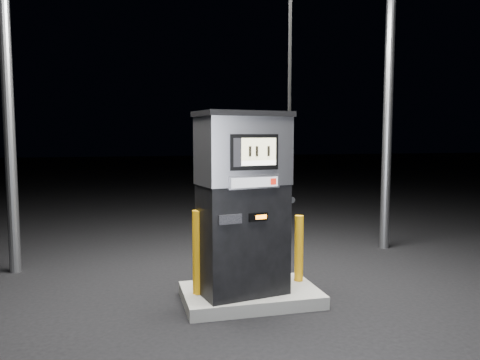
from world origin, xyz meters
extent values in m
plane|color=black|center=(0.00, 0.00, 0.00)|extent=(80.00, 80.00, 0.00)
cube|color=slate|center=(0.00, 0.00, 0.07)|extent=(1.60, 1.00, 0.15)
cylinder|color=gray|center=(-3.00, 2.00, 2.25)|extent=(0.16, 0.16, 4.50)
cylinder|color=gray|center=(3.00, 2.00, 2.25)|extent=(0.16, 0.16, 4.50)
cube|color=black|center=(-0.12, -0.10, 0.79)|extent=(1.05, 0.73, 1.27)
cube|color=#BABAC1|center=(-0.12, -0.10, 1.81)|extent=(1.08, 0.75, 0.76)
cube|color=black|center=(-0.12, -0.10, 2.22)|extent=(1.13, 0.80, 0.06)
cube|color=black|center=(-0.07, -0.39, 1.80)|extent=(0.57, 0.14, 0.39)
cube|color=beige|center=(-0.02, -0.40, 1.83)|extent=(0.41, 0.08, 0.24)
cube|color=white|center=(-0.02, -0.40, 1.68)|extent=(0.41, 0.08, 0.05)
cube|color=#BABAC1|center=(-0.07, -0.39, 1.48)|extent=(0.61, 0.14, 0.14)
cube|color=#A0A3A8|center=(-0.06, -0.41, 1.48)|extent=(0.55, 0.11, 0.11)
cube|color=#A5160B|center=(0.16, -0.37, 1.48)|extent=(0.07, 0.02, 0.07)
cube|color=black|center=(-0.02, -0.38, 1.09)|extent=(0.22, 0.06, 0.09)
cube|color=orange|center=(0.02, -0.38, 1.09)|extent=(0.13, 0.03, 0.05)
cube|color=black|center=(-0.35, -0.44, 1.09)|extent=(0.27, 0.07, 0.10)
cube|color=black|center=(0.41, 0.00, 1.22)|extent=(0.13, 0.20, 0.25)
cylinder|color=gray|center=(0.47, 0.01, 1.22)|extent=(0.11, 0.23, 0.07)
cylinder|color=black|center=(0.46, -0.04, 2.92)|extent=(0.04, 0.04, 3.16)
cylinder|color=#EA9F0D|center=(-0.63, 0.00, 0.64)|extent=(0.13, 0.13, 0.97)
cylinder|color=#EA9F0D|center=(0.68, 0.17, 0.57)|extent=(0.12, 0.12, 0.83)
camera|label=1|loc=(-1.45, -5.25, 1.98)|focal=35.00mm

